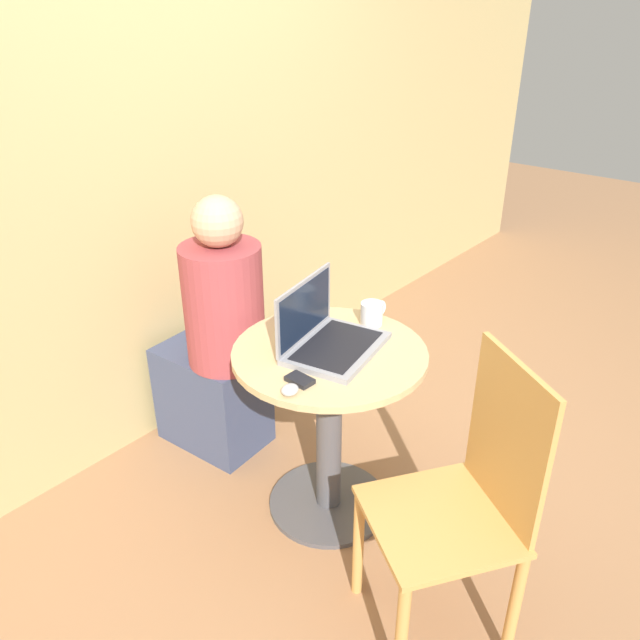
# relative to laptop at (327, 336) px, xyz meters

# --- Properties ---
(ground_plane) EXTENTS (12.00, 12.00, 0.00)m
(ground_plane) POSITION_rel_laptop_xyz_m (-0.01, -0.02, -0.76)
(ground_plane) COLOR #9E704C
(back_wall) EXTENTS (7.00, 0.05, 2.60)m
(back_wall) POSITION_rel_laptop_xyz_m (-0.01, 0.94, 0.54)
(back_wall) COLOR tan
(back_wall) RESTS_ON ground_plane
(round_table) EXTENTS (0.69, 0.69, 0.71)m
(round_table) POSITION_rel_laptop_xyz_m (-0.01, -0.02, -0.29)
(round_table) COLOR #4C4C51
(round_table) RESTS_ON ground_plane
(laptop) EXTENTS (0.41, 0.33, 0.24)m
(laptop) POSITION_rel_laptop_xyz_m (0.00, 0.00, 0.00)
(laptop) COLOR gray
(laptop) RESTS_ON round_table
(cell_phone) EXTENTS (0.06, 0.09, 0.02)m
(cell_phone) POSITION_rel_laptop_xyz_m (-0.22, -0.07, -0.04)
(cell_phone) COLOR black
(cell_phone) RESTS_ON round_table
(computer_mouse) EXTENTS (0.06, 0.05, 0.03)m
(computer_mouse) POSITION_rel_laptop_xyz_m (-0.30, -0.10, -0.03)
(computer_mouse) COLOR #B2B2B7
(computer_mouse) RESTS_ON round_table
(coffee_cup) EXTENTS (0.13, 0.08, 0.09)m
(coffee_cup) POSITION_rel_laptop_xyz_m (0.25, -0.01, -0.00)
(coffee_cup) COLOR white
(coffee_cup) RESTS_ON round_table
(chair_empty) EXTENTS (0.55, 0.55, 0.95)m
(chair_empty) POSITION_rel_laptop_xyz_m (-0.15, -0.64, -0.28)
(chair_empty) COLOR tan
(chair_empty) RESTS_ON ground_plane
(person_seated) EXTENTS (0.34, 0.51, 1.16)m
(person_seated) POSITION_rel_laptop_xyz_m (-0.00, 0.59, -0.27)
(person_seated) COLOR #3D4766
(person_seated) RESTS_ON ground_plane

